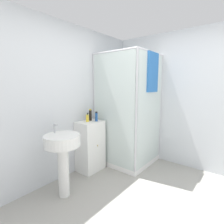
{
  "coord_description": "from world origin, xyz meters",
  "views": [
    {
      "loc": [
        -1.65,
        -0.67,
        1.52
      ],
      "look_at": [
        0.58,
        1.1,
        1.08
      ],
      "focal_mm": 28.0,
      "sensor_mm": 36.0,
      "label": 1
    }
  ],
  "objects_px": {
    "sink": "(63,150)",
    "soap_dispenser": "(87,118)",
    "shampoo_bottle_blue": "(96,117)",
    "shampoo_bottle_tall_black": "(90,115)"
  },
  "relations": [
    {
      "from": "sink",
      "to": "shampoo_bottle_blue",
      "type": "distance_m",
      "value": 0.92
    },
    {
      "from": "sink",
      "to": "soap_dispenser",
      "type": "xyz_separation_m",
      "value": [
        0.72,
        0.27,
        0.3
      ]
    },
    {
      "from": "soap_dispenser",
      "to": "shampoo_bottle_tall_black",
      "type": "relative_size",
      "value": 0.75
    },
    {
      "from": "sink",
      "to": "soap_dispenser",
      "type": "relative_size",
      "value": 6.39
    },
    {
      "from": "soap_dispenser",
      "to": "shampoo_bottle_tall_black",
      "type": "height_order",
      "value": "shampoo_bottle_tall_black"
    },
    {
      "from": "sink",
      "to": "shampoo_bottle_blue",
      "type": "bearing_deg",
      "value": 11.75
    },
    {
      "from": "shampoo_bottle_tall_black",
      "to": "shampoo_bottle_blue",
      "type": "relative_size",
      "value": 1.22
    },
    {
      "from": "soap_dispenser",
      "to": "shampoo_bottle_blue",
      "type": "distance_m",
      "value": 0.16
    },
    {
      "from": "soap_dispenser",
      "to": "shampoo_bottle_tall_black",
      "type": "xyz_separation_m",
      "value": [
        0.11,
        0.04,
        0.04
      ]
    },
    {
      "from": "shampoo_bottle_blue",
      "to": "soap_dispenser",
      "type": "bearing_deg",
      "value": 143.82
    }
  ]
}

